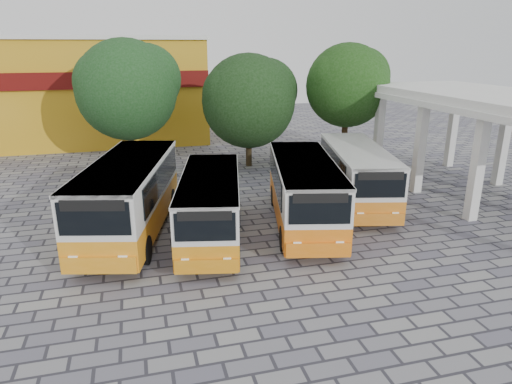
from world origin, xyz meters
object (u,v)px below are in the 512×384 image
object	(u,v)px
bus_centre_right	(304,189)
bus_far_right	(357,172)
bus_centre_left	(211,203)
bus_far_left	(129,193)

from	to	relation	value
bus_centre_right	bus_far_right	world-z (taller)	bus_centre_right
bus_centre_left	bus_centre_right	bearing A→B (deg)	17.66
bus_far_left	bus_centre_left	distance (m)	3.45
bus_far_left	bus_centre_left	xyz separation A→B (m)	(3.16, -1.34, -0.26)
bus_far_left	bus_centre_right	size ratio (longest dim) A/B	1.07
bus_far_left	bus_centre_left	size ratio (longest dim) A/B	1.17
bus_centre_right	bus_far_left	bearing A→B (deg)	-174.18
bus_far_left	bus_far_right	xyz separation A→B (m)	(10.90, 1.15, -0.16)
bus_far_left	bus_far_right	size ratio (longest dim) A/B	1.10
bus_far_right	bus_centre_left	bearing A→B (deg)	-148.62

